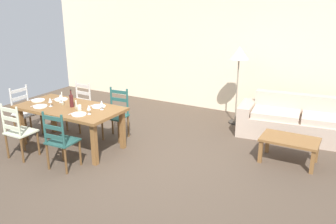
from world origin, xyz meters
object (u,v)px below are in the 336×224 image
dining_table (70,111)px  dining_chair_near_right (60,141)px  wine_glass_near_right (89,108)px  coffee_table (290,142)px  wine_glass_near_left (50,100)px  couch (300,123)px  coffee_cup_primary (79,108)px  wine_bottle (71,101)px  wine_glass_far_right (102,103)px  dining_chair_far_left (80,106)px  dining_chair_head_west (25,112)px  dining_chair_far_right (116,114)px  standing_lamp (239,58)px  dining_chair_near_left (18,131)px  wine_glass_far_left (60,97)px

dining_table → dining_chair_near_right: bearing=-56.7°
wine_glass_near_right → coffee_table: bearing=24.7°
wine_glass_near_left → couch: size_ratio=0.07×
wine_glass_near_right → coffee_cup_primary: wine_glass_near_right is taller
wine_bottle → couch: bearing=34.9°
dining_chair_near_right → wine_glass_far_right: bearing=82.4°
dining_table → wine_glass_near_left: bearing=-155.6°
dining_chair_far_left → couch: (4.00, 1.68, -0.19)m
dining_chair_head_west → dining_chair_far_right: bearing=24.3°
wine_glass_near_left → standing_lamp: standing_lamp is taller
dining_table → wine_glass_far_right: bearing=13.8°
couch → standing_lamp: standing_lamp is taller
wine_bottle → dining_chair_head_west: bearing=-178.7°
dining_chair_far_left → coffee_table: size_ratio=1.07×
wine_glass_near_right → coffee_table: (2.98, 1.38, -0.51)m
wine_glass_far_right → wine_glass_near_left: bearing=-162.5°
dining_chair_head_west → wine_glass_near_right: size_ratio=5.96×
couch → wine_glass_far_right: bearing=-141.8°
dining_chair_head_west → coffee_table: size_ratio=1.07×
dining_chair_far_left → coffee_cup_primary: bearing=-46.9°
wine_bottle → dining_chair_near_right: bearing=-59.7°
dining_chair_far_right → couch: bearing=29.3°
dining_chair_near_right → coffee_table: 3.65m
dining_chair_near_right → coffee_cup_primary: (-0.20, 0.68, 0.32)m
coffee_cup_primary → dining_chair_head_west: bearing=178.3°
wine_glass_near_left → coffee_table: (3.87, 1.37, -0.51)m
dining_chair_near_left → wine_glass_far_left: (0.09, 0.91, 0.38)m
wine_bottle → wine_glass_near_left: size_ratio=1.96×
wine_bottle → standing_lamp: standing_lamp is taller
dining_table → wine_glass_far_right: (0.60, 0.15, 0.20)m
dining_chair_near_left → coffee_cup_primary: 1.06m
dining_chair_far_right → wine_glass_far_right: bearing=-76.4°
dining_chair_head_west → coffee_table: bearing=14.7°
wine_glass_far_left → coffee_cup_primary: 0.64m
dining_chair_far_left → wine_glass_near_left: 0.99m
dining_table → dining_chair_far_left: size_ratio=1.98×
wine_glass_far_left → dining_chair_near_left: bearing=-95.5°
wine_glass_near_right → wine_glass_far_left: bearing=163.5°
dining_chair_far_left → couch: bearing=22.8°
wine_glass_far_right → coffee_table: wine_glass_far_right is taller
dining_chair_head_west → wine_glass_far_right: 1.83m
dining_chair_far_left → dining_chair_near_left: bearing=-87.7°
wine_glass_far_left → wine_glass_near_right: bearing=-16.5°
wine_bottle → couch: (3.48, 2.43, -0.58)m
couch → coffee_table: 1.22m
wine_bottle → coffee_cup_primary: size_ratio=3.51×
coffee_cup_primary → coffee_table: (3.28, 1.28, -0.44)m
dining_chair_near_right → dining_chair_far_right: (-0.02, 1.47, 0.00)m
wine_glass_far_left → dining_chair_far_left: bearing=103.2°
dining_chair_near_right → coffee_table: (3.08, 1.97, -0.12)m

